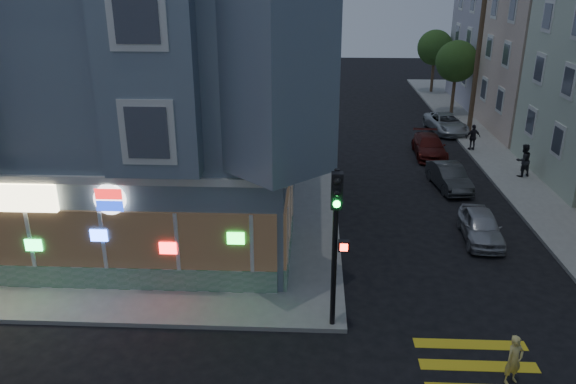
# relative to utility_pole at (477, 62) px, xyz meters

# --- Properties ---
(ground) EXTENTS (120.00, 120.00, 0.00)m
(ground) POSITION_rel_utility_pole_xyz_m (-12.00, -24.00, -4.80)
(ground) COLOR black
(ground) RESTS_ON ground
(sidewalk_nw) EXTENTS (33.00, 42.00, 0.15)m
(sidewalk_nw) POSITION_rel_utility_pole_xyz_m (-25.50, -1.00, -4.72)
(sidewalk_nw) COLOR gray
(sidewalk_nw) RESTS_ON ground
(corner_building) EXTENTS (14.60, 14.60, 11.40)m
(corner_building) POSITION_rel_utility_pole_xyz_m (-18.00, -13.02, 1.02)
(corner_building) COLOR slate
(corner_building) RESTS_ON sidewalk_nw
(row_house_d) EXTENTS (12.00, 8.60, 10.50)m
(row_house_d) POSITION_rel_utility_pole_xyz_m (7.50, 10.00, 0.60)
(row_house_d) COLOR #A5A1B2
(row_house_d) RESTS_ON sidewalk_ne
(utility_pole) EXTENTS (2.20, 0.30, 9.00)m
(utility_pole) POSITION_rel_utility_pole_xyz_m (0.00, 0.00, 0.00)
(utility_pole) COLOR #4C3826
(utility_pole) RESTS_ON sidewalk_ne
(street_tree_near) EXTENTS (3.00, 3.00, 5.30)m
(street_tree_near) POSITION_rel_utility_pole_xyz_m (0.20, 6.00, -0.86)
(street_tree_near) COLOR #4C3826
(street_tree_near) RESTS_ON sidewalk_ne
(street_tree_far) EXTENTS (3.00, 3.00, 5.30)m
(street_tree_far) POSITION_rel_utility_pole_xyz_m (0.20, 14.00, -0.86)
(street_tree_far) COLOR #4C3826
(street_tree_far) RESTS_ON sidewalk_ne
(running_child) EXTENTS (0.60, 0.51, 1.39)m
(running_child) POSITION_rel_utility_pole_xyz_m (-4.84, -23.89, -4.10)
(running_child) COLOR #D8C76E
(running_child) RESTS_ON ground
(pedestrian_a) EXTENTS (1.01, 0.90, 1.71)m
(pedestrian_a) POSITION_rel_utility_pole_xyz_m (0.66, -8.13, -3.79)
(pedestrian_a) COLOR black
(pedestrian_a) RESTS_ON sidewalk_ne
(pedestrian_b) EXTENTS (0.95, 0.56, 1.52)m
(pedestrian_b) POSITION_rel_utility_pole_xyz_m (-0.70, -3.54, -3.88)
(pedestrian_b) COLOR #242028
(pedestrian_b) RESTS_ON sidewalk_ne
(parked_car_a) EXTENTS (1.61, 3.57, 1.19)m
(parked_car_a) POSITION_rel_utility_pole_xyz_m (-3.40, -15.44, -4.20)
(parked_car_a) COLOR #A7AAAF
(parked_car_a) RESTS_ON ground
(parked_car_b) EXTENTS (1.74, 3.79, 1.20)m
(parked_car_b) POSITION_rel_utility_pole_xyz_m (-3.40, -9.68, -4.20)
(parked_car_b) COLOR #36383A
(parked_car_b) RESTS_ON ground
(parked_car_c) EXTENTS (1.79, 4.16, 1.19)m
(parked_car_c) POSITION_rel_utility_pole_xyz_m (-3.40, -4.48, -4.20)
(parked_car_c) COLOR #511612
(parked_car_c) RESTS_ON ground
(parked_car_d) EXTENTS (2.54, 4.61, 1.22)m
(parked_car_d) POSITION_rel_utility_pole_xyz_m (-1.30, 0.91, -4.18)
(parked_car_d) COLOR #AFB5BA
(parked_car_d) RESTS_ON ground
(traffic_signal) EXTENTS (0.56, 0.55, 4.90)m
(traffic_signal) POSITION_rel_utility_pole_xyz_m (-9.43, -21.82, -1.33)
(traffic_signal) COLOR black
(traffic_signal) RESTS_ON sidewalk_nw
(fire_hydrant) EXTENTS (0.41, 0.23, 0.70)m
(fire_hydrant) POSITION_rel_utility_pole_xyz_m (1.00, -7.41, -4.28)
(fire_hydrant) COLOR silver
(fire_hydrant) RESTS_ON sidewalk_ne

